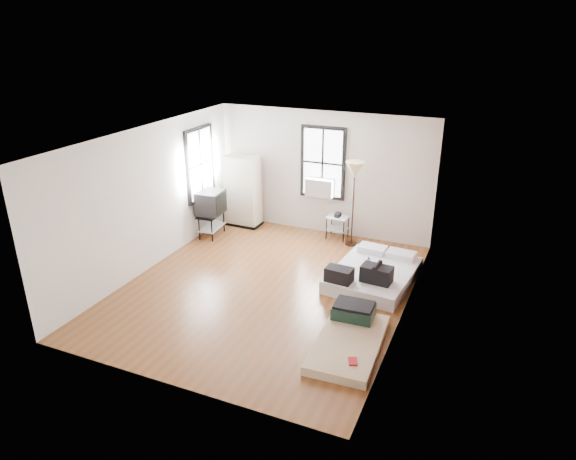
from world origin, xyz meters
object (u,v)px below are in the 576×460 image
at_px(mattress_bare, 350,335).
at_px(side_table, 338,221).
at_px(wardrobe, 243,191).
at_px(floor_lamp, 355,174).
at_px(mattress_main, 373,273).
at_px(tv_stand, 211,204).

height_order(mattress_bare, side_table, side_table).
bearing_deg(wardrobe, floor_lamp, -1.37).
bearing_deg(mattress_bare, floor_lamp, 103.81).
distance_m(mattress_bare, floor_lamp, 4.03).
relative_size(mattress_main, tv_stand, 1.88).
distance_m(mattress_main, floor_lamp, 2.28).
bearing_deg(wardrobe, side_table, 3.02).
distance_m(mattress_bare, side_table, 4.07).
bearing_deg(wardrobe, tv_stand, -108.94).
bearing_deg(mattress_main, floor_lamp, 124.90).
distance_m(mattress_bare, tv_stand, 5.04).
distance_m(side_table, tv_stand, 2.88).
relative_size(mattress_main, mattress_bare, 1.11).
relative_size(mattress_main, side_table, 3.26).
relative_size(mattress_bare, tv_stand, 1.70).
bearing_deg(side_table, mattress_main, -53.58).
bearing_deg(tv_stand, side_table, 14.80).
bearing_deg(wardrobe, mattress_bare, -43.06).
xyz_separation_m(mattress_bare, tv_stand, (-4.14, 2.81, 0.65)).
xyz_separation_m(mattress_main, wardrobe, (-3.62, 1.65, 0.67)).
xyz_separation_m(wardrobe, tv_stand, (-0.33, -0.91, -0.07)).
height_order(side_table, floor_lamp, floor_lamp).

